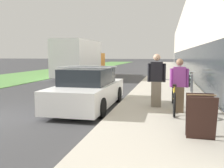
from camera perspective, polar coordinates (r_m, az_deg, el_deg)
sidewalk_slab at (r=27.01m, az=12.52°, el=2.76°), size 3.24×70.00×0.15m
storefront_facade at (r=35.62m, az=23.60°, el=9.05°), size 10.01×70.00×7.34m
lawn_strip at (r=33.24m, az=-8.63°, el=3.44°), size 6.25×70.00×0.03m
tandem_bicycle at (r=7.95m, az=13.89°, el=-3.05°), size 0.52×2.71×0.86m
person_rider at (r=7.55m, az=15.08°, el=-0.35°), size 0.54×0.21×1.58m
person_bystander at (r=8.21m, az=10.12°, el=0.83°), size 0.58×0.23×1.72m
bike_rack_hoop at (r=11.74m, az=17.77°, el=0.62°), size 0.05×0.60×0.84m
cruiser_bike_nearest at (r=13.16m, az=17.47°, el=0.57°), size 0.52×1.80×0.84m
cruiser_bike_middle at (r=15.27m, az=15.89°, el=1.51°), size 0.52×1.82×0.91m
cruiser_bike_farthest at (r=17.49m, az=15.25°, el=2.19°), size 0.52×1.76×0.94m
sandwich_board_sign at (r=5.40m, az=19.61°, el=-6.92°), size 0.56×0.56×0.90m
parked_sedan_curbside at (r=8.67m, az=-5.43°, el=-1.33°), size 1.81×4.21×1.45m
moving_truck at (r=20.40m, az=-7.21°, el=5.64°), size 2.35×7.33×2.95m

